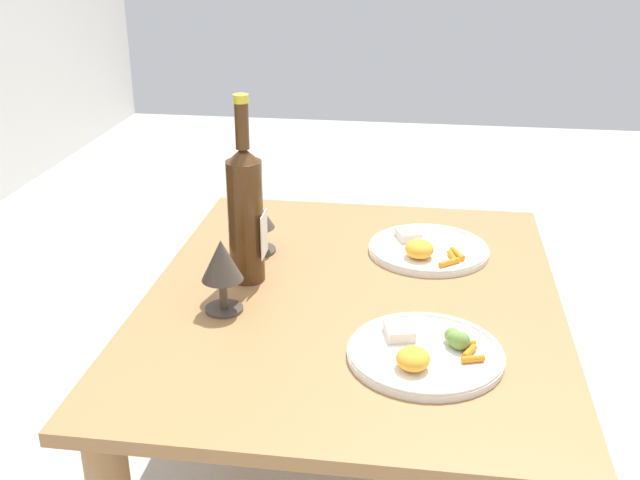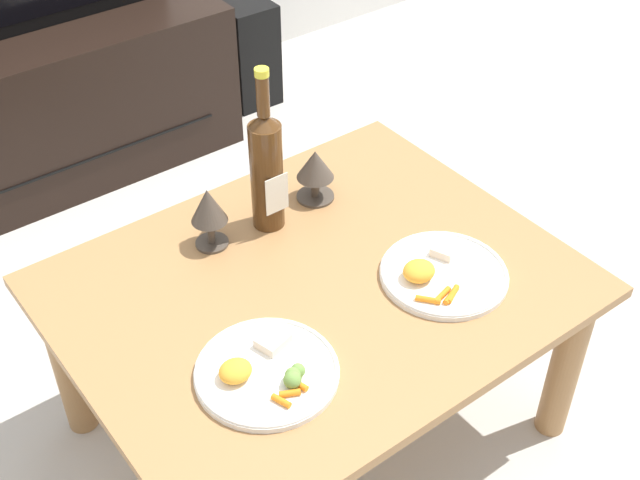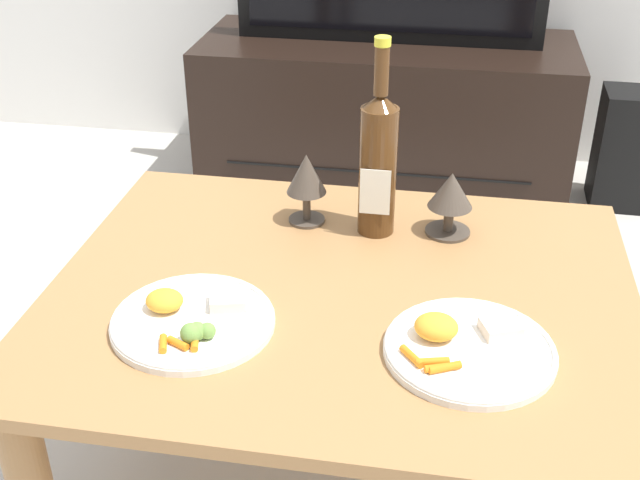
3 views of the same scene
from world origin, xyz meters
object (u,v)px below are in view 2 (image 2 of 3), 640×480
Objects in this scene: wine_bottle at (266,167)px; goblet_left at (208,208)px; dining_table at (316,310)px; floor_speaker at (249,54)px; dinner_plate_right at (441,273)px; tv_stand at (39,103)px; dinner_plate_left at (266,371)px; goblet_right at (315,168)px.

goblet_left is at bearing 174.26° from wine_bottle.
goblet_left is at bearing 114.18° from dining_table.
dinner_plate_right reaches higher than floor_speaker.
tv_stand is at bearing 94.60° from wine_bottle.
dinner_plate_left is (-0.12, -0.38, -0.09)m from goblet_left.
dinner_plate_right reaches higher than dining_table.
wine_bottle is (-0.69, -1.16, 0.42)m from floor_speaker.
dinner_plate_left reaches higher than tv_stand.
goblet_right is (0.28, 0.00, -0.01)m from goblet_left.
dinner_plate_right is (0.44, 0.00, -0.00)m from dinner_plate_left.
dinner_plate_right is at bearing 0.36° from dinner_plate_left.
wine_bottle reaches higher than goblet_right.
wine_bottle is 0.43m from dinner_plate_right.
tv_stand is at bearing 101.37° from goblet_right.
dinner_plate_left is at bearing -107.08° from goblet_left.
goblet_right is at bearing 53.28° from dining_table.
wine_bottle is 0.47m from dinner_plate_left.
floor_speaker is 1.42m from wine_bottle.
floor_speaker is at bearing 59.26° from wine_bottle.
dining_table is 3.82× the size of dinner_plate_right.
wine_bottle is at bearing -119.75° from floor_speaker.
dining_table reaches higher than floor_speaker.
wine_bottle reaches higher than dinner_plate_left.
wine_bottle is 2.65× the size of goblet_left.
wine_bottle is 1.44× the size of dinner_plate_right.
goblet_left reaches higher than floor_speaker.
dining_table is 0.34m from goblet_right.
dining_table is 0.84× the size of tv_stand.
dinner_plate_right is at bearing -49.61° from goblet_left.
dinner_plate_left is (-0.26, -0.37, -0.14)m from wine_bottle.
dinner_plate_left is (-0.22, -0.15, 0.09)m from dining_table.
goblet_right is at bearing 5.74° from wine_bottle.
floor_speaker is 1.32m from goblet_right.
floor_speaker is 3.02× the size of goblet_right.
goblet_right is at bearing 0.00° from goblet_left.
goblet_right is at bearing 43.83° from dinner_plate_left.
goblet_right is 0.48× the size of dinner_plate_right.
tv_stand is 1.60m from dinner_plate_right.
tv_stand is at bearing 92.47° from dining_table.
dining_table is at bearing -65.82° from goblet_left.
wine_bottle reaches higher than floor_speaker.
wine_bottle is at bearing 116.53° from dinner_plate_right.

